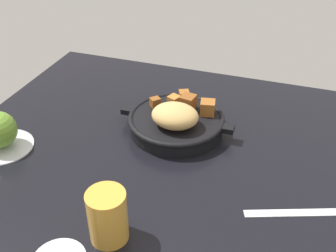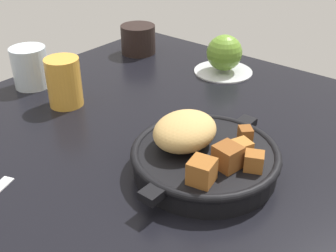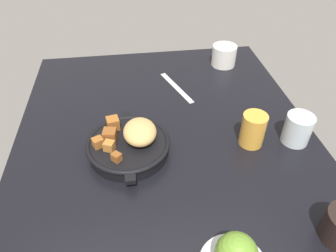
{
  "view_description": "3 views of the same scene",
  "coord_description": "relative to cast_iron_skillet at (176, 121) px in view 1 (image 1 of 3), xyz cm",
  "views": [
    {
      "loc": [
        -16.94,
        59.66,
        50.53
      ],
      "look_at": [
        4.66,
        -3.74,
        5.25
      ],
      "focal_mm": 43.71,
      "sensor_mm": 36.0,
      "label": 1
    },
    {
      "loc": [
        -34.97,
        -36.05,
        35.16
      ],
      "look_at": [
        4.51,
        -3.81,
        5.24
      ],
      "focal_mm": 44.41,
      "sensor_mm": 36.0,
      "label": 2
    },
    {
      "loc": [
        61.63,
        -8.15,
        55.56
      ],
      "look_at": [
        2.63,
        0.12,
        5.42
      ],
      "focal_mm": 33.36,
      "sensor_mm": 36.0,
      "label": 3
    }
  ],
  "objects": [
    {
      "name": "ground_plane",
      "position": [
        -4.8,
        9.76,
        -3.99
      ],
      "size": [
        96.55,
        79.55,
        2.4
      ],
      "primitive_type": "cube",
      "color": "black"
    },
    {
      "name": "cast_iron_skillet",
      "position": [
        0.0,
        0.0,
        0.0
      ],
      "size": [
        24.98,
        20.72,
        8.12
      ],
      "color": "black",
      "rests_on": "ground_plane"
    },
    {
      "name": "saucer_plate",
      "position": [
        31.93,
        16.97,
        -2.49
      ],
      "size": [
        12.48,
        12.48,
        0.6
      ],
      "primitive_type": "cylinder",
      "color": "#B7BABF",
      "rests_on": "ground_plane"
    },
    {
      "name": "butter_knife",
      "position": [
        -27.29,
        16.19,
        -2.61
      ],
      "size": [
        18.73,
        8.19,
        0.36
      ],
      "primitive_type": "cube",
      "rotation": [
        0.0,
        0.0,
        0.35
      ],
      "color": "silver",
      "rests_on": "ground_plane"
    },
    {
      "name": "juice_glass_amber",
      "position": [
        1.04,
        31.01,
        1.64
      ],
      "size": [
        6.15,
        6.15,
        8.86
      ],
      "primitive_type": "cylinder",
      "color": "gold",
      "rests_on": "ground_plane"
    }
  ]
}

